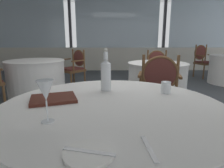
% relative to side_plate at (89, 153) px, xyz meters
% --- Properties ---
extents(ground_plane, '(14.76, 14.76, 0.00)m').
position_rel_side_plate_xyz_m(ground_plane, '(0.35, 2.32, -0.74)').
color(ground_plane, '#4C5156').
extents(window_wall_far, '(10.88, 0.14, 2.89)m').
position_rel_side_plate_xyz_m(window_wall_far, '(0.35, 6.59, 0.41)').
color(window_wall_far, silver).
rests_on(window_wall_far, ground_plane).
extents(foreground_table, '(1.39, 1.39, 0.74)m').
position_rel_side_plate_xyz_m(foreground_table, '(0.09, 0.54, -0.37)').
color(foreground_table, white).
rests_on(foreground_table, ground_plane).
extents(side_plate, '(0.18, 0.18, 0.01)m').
position_rel_side_plate_xyz_m(side_plate, '(0.00, 0.00, 0.00)').
color(side_plate, white).
rests_on(side_plate, foreground_table).
extents(butter_knife, '(0.19, 0.06, 0.00)m').
position_rel_side_plate_xyz_m(butter_knife, '(0.00, 0.00, 0.01)').
color(butter_knife, silver).
rests_on(butter_knife, foreground_table).
extents(dinner_fork, '(0.03, 0.18, 0.00)m').
position_rel_side_plate_xyz_m(dinner_fork, '(0.21, 0.03, -0.00)').
color(dinner_fork, silver).
rests_on(dinner_fork, foreground_table).
extents(water_bottle, '(0.08, 0.08, 0.33)m').
position_rel_side_plate_xyz_m(water_bottle, '(0.04, 0.86, 0.12)').
color(water_bottle, white).
rests_on(water_bottle, foreground_table).
extents(wine_glass, '(0.08, 0.08, 0.21)m').
position_rel_side_plate_xyz_m(wine_glass, '(-0.23, 0.27, 0.15)').
color(wine_glass, white).
rests_on(wine_glass, foreground_table).
extents(water_tumbler, '(0.07, 0.07, 0.09)m').
position_rel_side_plate_xyz_m(water_tumbler, '(0.49, 0.77, 0.04)').
color(water_tumbler, white).
rests_on(water_tumbler, foreground_table).
extents(menu_book, '(0.34, 0.31, 0.02)m').
position_rel_side_plate_xyz_m(menu_book, '(-0.30, 0.61, 0.01)').
color(menu_book, '#512319').
rests_on(menu_book, foreground_table).
extents(background_table_0, '(1.04, 1.04, 0.74)m').
position_rel_side_plate_xyz_m(background_table_0, '(0.91, 2.69, -0.37)').
color(background_table_0, white).
rests_on(background_table_0, ground_plane).
extents(dining_chair_0_0, '(0.60, 0.55, 0.96)m').
position_rel_side_plate_xyz_m(dining_chair_0_0, '(0.70, 1.76, -0.19)').
color(dining_chair_0_0, brown).
rests_on(dining_chair_0_0, ground_plane).
extents(dining_chair_0_1, '(0.60, 0.55, 0.90)m').
position_rel_side_plate_xyz_m(dining_chair_0_1, '(1.11, 3.60, -0.21)').
color(dining_chair_0_1, brown).
rests_on(dining_chair_0_1, ground_plane).
extents(background_table_1, '(1.12, 1.12, 0.74)m').
position_rel_side_plate_xyz_m(background_table_1, '(-1.39, 3.13, -0.37)').
color(background_table_1, white).
rests_on(background_table_1, ground_plane).
extents(dining_chair_1_0, '(0.66, 0.65, 0.90)m').
position_rel_side_plate_xyz_m(dining_chair_1_0, '(-0.76, 3.88, -0.21)').
color(dining_chair_1_0, brown).
rests_on(dining_chair_1_0, ground_plane).
extents(dining_chair_2_1, '(0.62, 0.58, 0.99)m').
position_rel_side_plate_xyz_m(dining_chair_2_1, '(2.91, 5.18, -0.17)').
color(dining_chair_2_1, brown).
rests_on(dining_chair_2_1, ground_plane).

